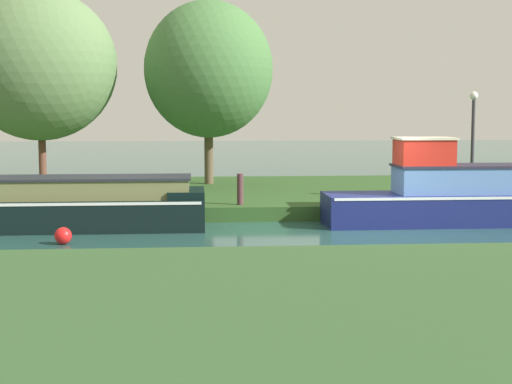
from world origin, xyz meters
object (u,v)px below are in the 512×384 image
Objects in this scene: black_barge at (53,206)px; channel_buoy at (63,236)px; mooring_post_near at (240,189)px; lamp_post at (473,133)px; navy_narrowboat at (460,196)px; willow_tree_centre at (209,70)px; willow_tree_left at (39,65)px.

black_barge reaches higher than channel_buoy.
lamp_post is at bearing 4.62° from mooring_post_near.
navy_narrowboat is 10.24m from channel_buoy.
willow_tree_centre is 7.43× the size of mooring_post_near.
willow_tree_left is 7.73× the size of mooring_post_near.
black_barge is 1.28× the size of willow_tree_centre.
navy_narrowboat is 8.41× the size of mooring_post_near.
navy_narrowboat is (10.59, -0.00, 0.15)m from black_barge.
mooring_post_near is (-5.74, 1.45, 0.09)m from navy_narrowboat.
willow_tree_centre is at bearing 97.22° from mooring_post_near.
black_barge is at bearing -119.78° from willow_tree_centre.
navy_narrowboat is 2.30× the size of lamp_post.
willow_tree_left is 2.11× the size of lamp_post.
navy_narrowboat is 14.37m from willow_tree_left.
lamp_post is 12.01m from channel_buoy.
lamp_post reaches higher than navy_narrowboat.
navy_narrowboat is at bearing -29.11° from willow_tree_left.
lamp_post reaches higher than channel_buoy.
navy_narrowboat is at bearing 13.18° from channel_buoy.
channel_buoy is at bearing -110.10° from willow_tree_centre.
navy_narrowboat is at bearing -117.34° from lamp_post.
willow_tree_left is 10.28m from channel_buoy.
navy_narrowboat is at bearing -14.17° from mooring_post_near.
navy_narrowboat is 18.63× the size of channel_buoy.
black_barge is 2.60× the size of lamp_post.
willow_tree_left reaches higher than channel_buoy.
black_barge is at bearing 105.16° from channel_buoy.
lamp_post is at bearing 9.75° from black_barge.
willow_tree_centre is (4.12, 7.20, 3.82)m from black_barge.
lamp_post reaches higher than black_barge.
willow_tree_left is 5.66m from willow_tree_centre.
mooring_post_near is at bearing -175.38° from lamp_post.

